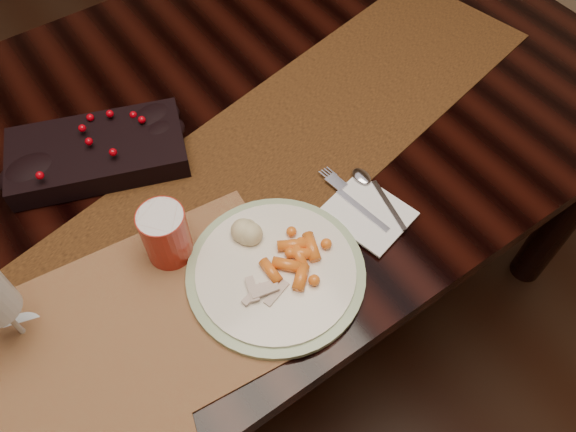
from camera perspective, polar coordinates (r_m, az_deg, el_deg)
floor at (r=1.72m, az=-5.72°, el=-9.13°), size 5.00×5.00×0.00m
dining_table at (r=1.39m, az=-6.99°, el=-2.59°), size 1.80×1.00×0.75m
table_runner at (r=0.99m, az=-7.08°, el=1.15°), size 1.60×0.63×0.00m
centerpiece at (r=1.07m, az=-18.88°, el=6.39°), size 0.35×0.26×0.06m
placemat_main at (r=0.90m, az=-13.22°, el=-10.05°), size 0.46×0.36×0.00m
dinner_plate at (r=0.90m, az=-1.24°, el=-5.72°), size 0.34×0.34×0.02m
baby_carrots at (r=0.89m, az=0.91°, el=-4.56°), size 0.13×0.12×0.02m
mashed_potatoes at (r=0.91m, az=-3.62°, el=-1.45°), size 0.09×0.08×0.04m
turkey_shreds at (r=0.87m, az=-2.65°, el=-7.54°), size 0.09×0.08×0.02m
napkin at (r=0.98m, az=8.13°, el=0.29°), size 0.15×0.16×0.00m
fork at (r=0.98m, az=6.90°, el=1.34°), size 0.04×0.15×0.00m
spoon at (r=1.00m, az=9.34°, el=2.03°), size 0.06×0.14×0.00m
red_cup at (r=0.90m, az=-12.32°, el=-1.83°), size 0.09×0.09×0.10m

